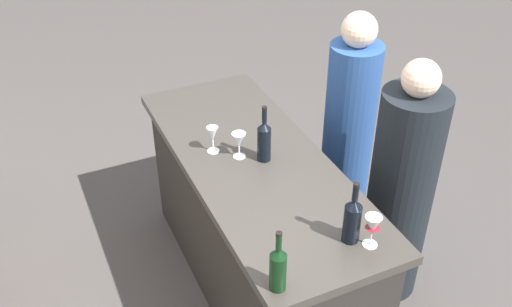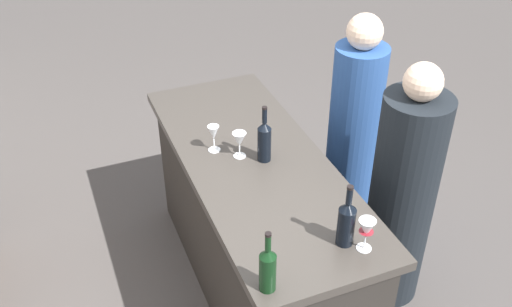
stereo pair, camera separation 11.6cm
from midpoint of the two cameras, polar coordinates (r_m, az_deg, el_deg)
The scene contains 10 objects.
ground_plane at distance 3.71m, azimuth -0.92°, elevation -12.72°, with size 12.00×12.00×0.00m, color #4C4744.
bar_counter at distance 3.37m, azimuth -1.00°, elevation -7.26°, with size 1.87×0.72×0.95m.
wine_bottle_leftmost_dark_green at distance 2.34m, azimuth 0.71°, elevation -11.07°, with size 0.07×0.07×0.30m.
wine_bottle_second_left_near_black at distance 2.56m, azimuth 8.07°, elevation -6.37°, with size 0.08×0.08×0.31m.
wine_bottle_center_near_black at distance 3.02m, azimuth -0.34°, elevation 1.35°, with size 0.07×0.07×0.32m.
wine_glass_near_left at distance 2.56m, azimuth 9.99°, elevation -7.04°, with size 0.08×0.08×0.16m.
wine_glass_near_center at distance 3.06m, azimuth -2.76°, elevation 1.24°, with size 0.08×0.08×0.15m.
wine_glass_near_right at distance 3.11m, azimuth -5.33°, elevation 1.80°, with size 0.07×0.07×0.15m.
person_left_guest at distance 3.34m, azimuth 12.90°, elevation -3.87°, with size 0.40×0.40×1.51m.
person_center_guest at distance 3.71m, azimuth 8.05°, elevation 1.57°, with size 0.39×0.39×1.54m.
Camera 1 is at (-2.27, 1.04, 2.74)m, focal length 41.08 mm.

